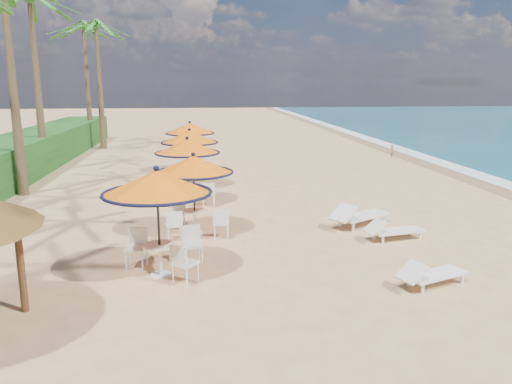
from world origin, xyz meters
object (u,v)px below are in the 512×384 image
(lounger_far, at_px, (358,215))
(station_3, at_px, (188,144))
(station_2, at_px, (187,155))
(station_4, at_px, (191,133))
(lounger_near, at_px, (430,274))
(station_1, at_px, (193,175))
(station_0, at_px, (159,196))
(lounger_mid, at_px, (392,230))

(lounger_far, bearing_deg, station_3, 97.24)
(station_2, relative_size, station_4, 0.98)
(lounger_near, bearing_deg, station_1, 117.76)
(station_1, bearing_deg, station_0, -102.86)
(station_1, distance_m, lounger_mid, 6.09)
(station_0, relative_size, station_2, 1.04)
(station_1, xyz_separation_m, lounger_far, (5.21, 0.23, -1.46))
(station_0, height_order, lounger_near, station_0)
(station_1, xyz_separation_m, station_2, (-0.24, 3.99, 0.04))
(station_3, height_order, station_4, station_4)
(station_0, bearing_deg, station_4, 87.74)
(station_4, bearing_deg, station_1, -89.06)
(station_2, bearing_deg, lounger_far, -34.59)
(station_2, height_order, station_4, station_4)
(station_3, bearing_deg, lounger_far, -51.35)
(station_1, relative_size, station_2, 0.98)
(station_0, relative_size, station_4, 1.02)
(lounger_near, relative_size, lounger_far, 0.81)
(lounger_mid, xyz_separation_m, lounger_far, (-0.55, 1.48, 0.07))
(station_0, bearing_deg, station_2, 86.05)
(station_1, distance_m, station_3, 7.07)
(station_2, distance_m, lounger_mid, 8.12)
(station_1, relative_size, station_4, 0.95)
(station_1, bearing_deg, lounger_near, -41.09)
(station_2, bearing_deg, station_0, -93.95)
(station_3, height_order, lounger_near, station_3)
(station_1, xyz_separation_m, station_4, (-0.18, 10.99, 0.17))
(lounger_mid, bearing_deg, station_4, 104.35)
(lounger_far, bearing_deg, station_0, 178.89)
(station_1, xyz_separation_m, lounger_mid, (5.76, -1.25, -1.53))
(station_4, distance_m, lounger_far, 12.14)
(station_2, bearing_deg, station_3, 90.26)
(lounger_near, bearing_deg, lounger_far, 70.11)
(station_4, bearing_deg, station_2, -90.52)
(station_1, relative_size, station_3, 0.96)
(station_2, xyz_separation_m, station_3, (-0.01, 3.08, 0.03))
(station_0, distance_m, station_3, 10.33)
(lounger_near, height_order, lounger_mid, lounger_mid)
(lounger_mid, bearing_deg, station_3, 114.34)
(station_0, distance_m, lounger_mid, 7.00)
(station_4, relative_size, lounger_far, 1.16)
(station_2, distance_m, station_4, 7.00)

